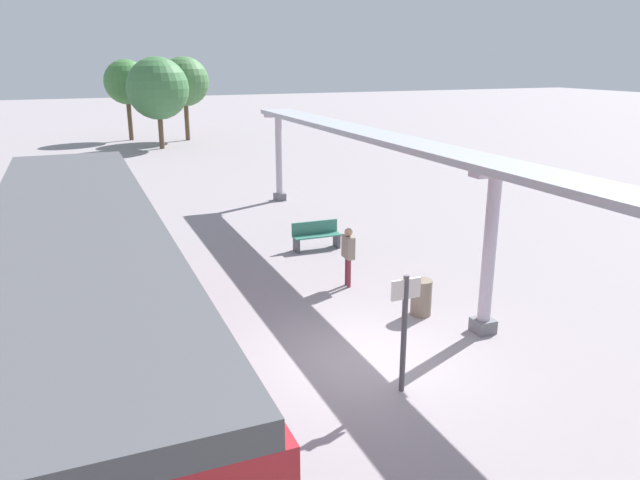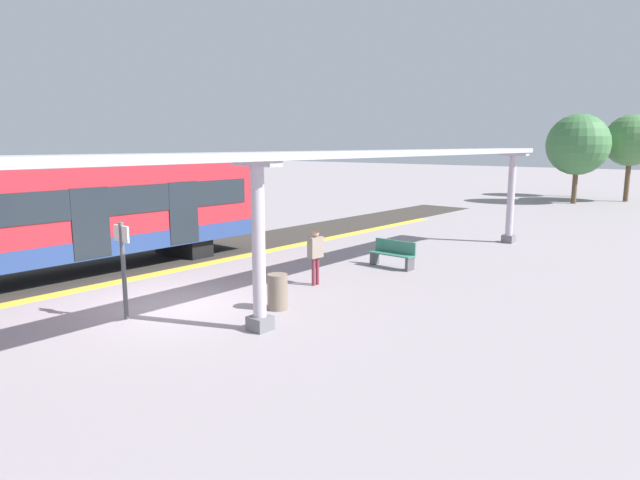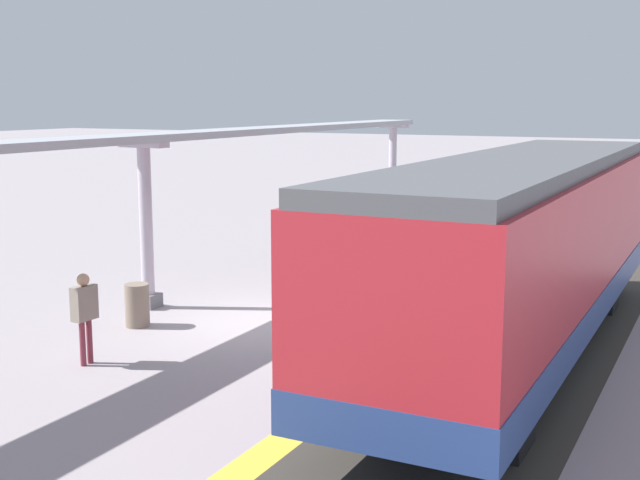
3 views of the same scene
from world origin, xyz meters
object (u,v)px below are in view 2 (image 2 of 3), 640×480
(canopy_pillar_second, at_px, (259,246))
(trash_bin, at_px, (278,292))
(canopy_pillar_third, at_px, (511,197))
(train_near_carriage, at_px, (69,215))
(platform_info_sign, at_px, (123,261))
(passenger_by_the_benches, at_px, (315,250))
(bench_near_end, at_px, (393,254))

(canopy_pillar_second, bearing_deg, trash_bin, 120.24)
(canopy_pillar_third, height_order, trash_bin, canopy_pillar_third)
(train_near_carriage, distance_m, platform_info_sign, 5.28)
(train_near_carriage, relative_size, passenger_by_the_benches, 8.01)
(canopy_pillar_second, relative_size, passenger_by_the_benches, 2.27)
(canopy_pillar_third, height_order, passenger_by_the_benches, canopy_pillar_third)
(platform_info_sign, bearing_deg, train_near_carriage, 166.11)
(bench_near_end, height_order, trash_bin, bench_near_end)
(train_near_carriage, relative_size, canopy_pillar_second, 3.53)
(canopy_pillar_second, bearing_deg, bench_near_end, 99.12)
(platform_info_sign, xyz_separation_m, passenger_by_the_benches, (1.29, 5.04, -0.34))
(platform_info_sign, bearing_deg, canopy_pillar_third, 79.36)
(canopy_pillar_second, bearing_deg, platform_info_sign, -153.36)
(bench_near_end, bearing_deg, trash_bin, -86.47)
(canopy_pillar_second, bearing_deg, train_near_carriage, -178.82)
(bench_near_end, distance_m, trash_bin, 5.61)
(trash_bin, bearing_deg, canopy_pillar_second, -59.76)
(train_near_carriage, height_order, canopy_pillar_third, canopy_pillar_third)
(train_near_carriage, distance_m, canopy_pillar_third, 15.96)
(train_near_carriage, xyz_separation_m, canopy_pillar_third, (7.94, 13.85, -0.02))
(canopy_pillar_third, bearing_deg, canopy_pillar_second, -90.00)
(train_near_carriage, xyz_separation_m, canopy_pillar_second, (7.94, 0.16, -0.02))
(train_near_carriage, relative_size, platform_info_sign, 5.72)
(train_near_carriage, distance_m, passenger_by_the_benches, 7.47)
(passenger_by_the_benches, bearing_deg, canopy_pillar_third, 81.24)
(trash_bin, distance_m, passenger_by_the_benches, 2.50)
(train_near_carriage, height_order, passenger_by_the_benches, train_near_carriage)
(bench_near_end, bearing_deg, canopy_pillar_third, 80.69)
(train_near_carriage, distance_m, trash_bin, 7.46)
(trash_bin, height_order, passenger_by_the_benches, passenger_by_the_benches)
(train_near_carriage, relative_size, canopy_pillar_third, 3.53)
(canopy_pillar_second, distance_m, passenger_by_the_benches, 4.02)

